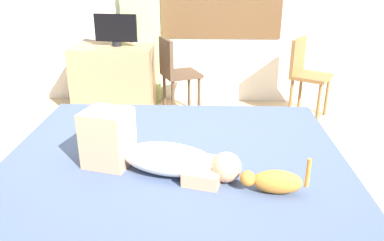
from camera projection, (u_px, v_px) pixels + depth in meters
ground_plane at (182, 207)px, 2.74m from camera, size 16.00×16.00×0.00m
bed at (176, 185)px, 2.57m from camera, size 2.19×1.89×0.46m
person_lying at (152, 152)px, 2.25m from camera, size 0.94×0.46×0.34m
cat at (274, 181)px, 2.04m from camera, size 0.36×0.13×0.21m
desk at (115, 78)px, 4.47m from camera, size 0.90×0.56×0.74m
tv_monitor at (116, 29)px, 4.27m from camera, size 0.48×0.10×0.35m
cup at (134, 39)px, 4.51m from camera, size 0.06×0.06×0.08m
chair_by_desk at (175, 70)px, 4.25m from camera, size 0.50×0.50×0.86m
chair_spare at (305, 71)px, 4.22m from camera, size 0.52×0.52×0.86m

